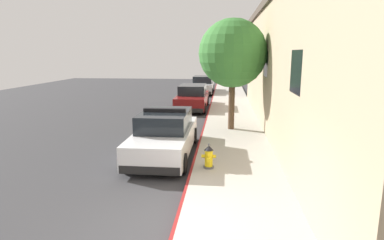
{
  "coord_description": "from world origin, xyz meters",
  "views": [
    {
      "loc": [
        0.92,
        -5.97,
        3.57
      ],
      "look_at": [
        -0.35,
        6.44,
        1.0
      ],
      "focal_mm": 30.39,
      "sensor_mm": 36.0,
      "label": 1
    }
  ],
  "objects_px": {
    "parked_car_silver_ahead": "(193,98)",
    "parked_car_dark_far": "(203,85)",
    "police_cruiser": "(165,135)",
    "fire_hydrant": "(209,157)",
    "street_tree": "(233,54)"
  },
  "relations": [
    {
      "from": "parked_car_silver_ahead",
      "to": "parked_car_dark_far",
      "type": "height_order",
      "value": "same"
    },
    {
      "from": "police_cruiser",
      "to": "fire_hydrant",
      "type": "height_order",
      "value": "police_cruiser"
    },
    {
      "from": "fire_hydrant",
      "to": "street_tree",
      "type": "height_order",
      "value": "street_tree"
    },
    {
      "from": "parked_car_silver_ahead",
      "to": "street_tree",
      "type": "relative_size",
      "value": 0.98
    },
    {
      "from": "parked_car_dark_far",
      "to": "fire_hydrant",
      "type": "height_order",
      "value": "parked_car_dark_far"
    },
    {
      "from": "parked_car_silver_ahead",
      "to": "street_tree",
      "type": "distance_m",
      "value": 7.17
    },
    {
      "from": "parked_car_silver_ahead",
      "to": "parked_car_dark_far",
      "type": "relative_size",
      "value": 1.0
    },
    {
      "from": "parked_car_silver_ahead",
      "to": "street_tree",
      "type": "bearing_deg",
      "value": -68.66
    },
    {
      "from": "parked_car_silver_ahead",
      "to": "street_tree",
      "type": "xyz_separation_m",
      "value": [
        2.4,
        -6.14,
        2.82
      ]
    },
    {
      "from": "street_tree",
      "to": "fire_hydrant",
      "type": "bearing_deg",
      "value": -98.04
    },
    {
      "from": "fire_hydrant",
      "to": "street_tree",
      "type": "relative_size",
      "value": 0.15
    },
    {
      "from": "fire_hydrant",
      "to": "street_tree",
      "type": "bearing_deg",
      "value": 81.96
    },
    {
      "from": "police_cruiser",
      "to": "street_tree",
      "type": "relative_size",
      "value": 0.98
    },
    {
      "from": "parked_car_dark_far",
      "to": "street_tree",
      "type": "relative_size",
      "value": 0.98
    },
    {
      "from": "parked_car_silver_ahead",
      "to": "fire_hydrant",
      "type": "height_order",
      "value": "parked_car_silver_ahead"
    }
  ]
}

